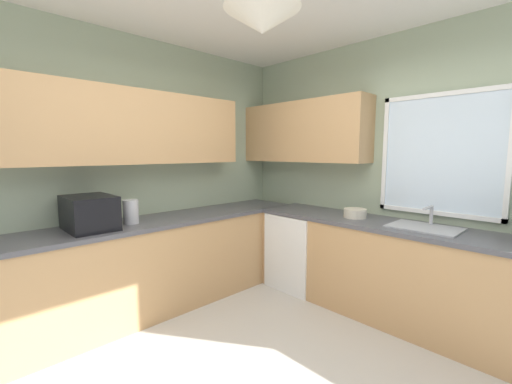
{
  "coord_description": "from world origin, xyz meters",
  "views": [
    {
      "loc": [
        1.36,
        -1.37,
        1.56
      ],
      "look_at": [
        -0.79,
        0.72,
        1.2
      ],
      "focal_mm": 22.8,
      "sensor_mm": 36.0,
      "label": 1
    }
  ],
  "objects_px": {
    "dishwasher": "(301,250)",
    "sink_assembly": "(425,227)",
    "bowl": "(355,213)",
    "kettle": "(131,212)",
    "microwave": "(90,213)"
  },
  "relations": [
    {
      "from": "dishwasher",
      "to": "bowl",
      "type": "xyz_separation_m",
      "value": [
        0.66,
        0.03,
        0.52
      ]
    },
    {
      "from": "dishwasher",
      "to": "microwave",
      "type": "relative_size",
      "value": 1.79
    },
    {
      "from": "kettle",
      "to": "sink_assembly",
      "type": "height_order",
      "value": "kettle"
    },
    {
      "from": "kettle",
      "to": "sink_assembly",
      "type": "relative_size",
      "value": 0.4
    },
    {
      "from": "microwave",
      "to": "dishwasher",
      "type": "bearing_deg",
      "value": 72.29
    },
    {
      "from": "sink_assembly",
      "to": "bowl",
      "type": "height_order",
      "value": "sink_assembly"
    },
    {
      "from": "microwave",
      "to": "kettle",
      "type": "xyz_separation_m",
      "value": [
        0.02,
        0.35,
        -0.03
      ]
    },
    {
      "from": "kettle",
      "to": "microwave",
      "type": "bearing_deg",
      "value": -93.28
    },
    {
      "from": "dishwasher",
      "to": "kettle",
      "type": "bearing_deg",
      "value": -110.43
    },
    {
      "from": "dishwasher",
      "to": "bowl",
      "type": "height_order",
      "value": "bowl"
    },
    {
      "from": "kettle",
      "to": "bowl",
      "type": "distance_m",
      "value": 2.18
    },
    {
      "from": "sink_assembly",
      "to": "microwave",
      "type": "bearing_deg",
      "value": -133.28
    },
    {
      "from": "dishwasher",
      "to": "sink_assembly",
      "type": "bearing_deg",
      "value": 1.6
    },
    {
      "from": "dishwasher",
      "to": "sink_assembly",
      "type": "distance_m",
      "value": 1.41
    },
    {
      "from": "dishwasher",
      "to": "kettle",
      "type": "relative_size",
      "value": 3.85
    }
  ]
}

